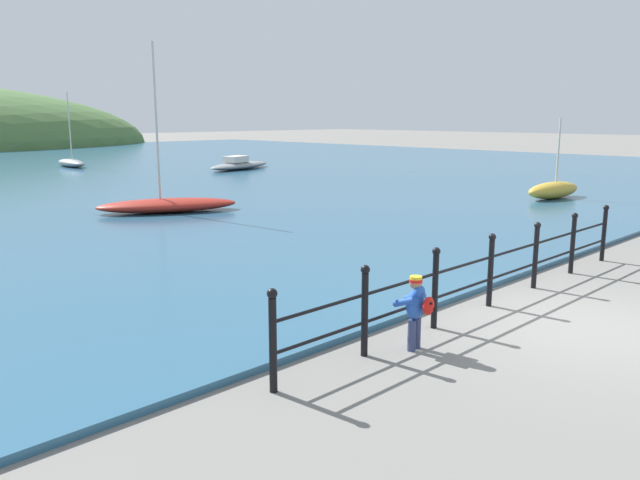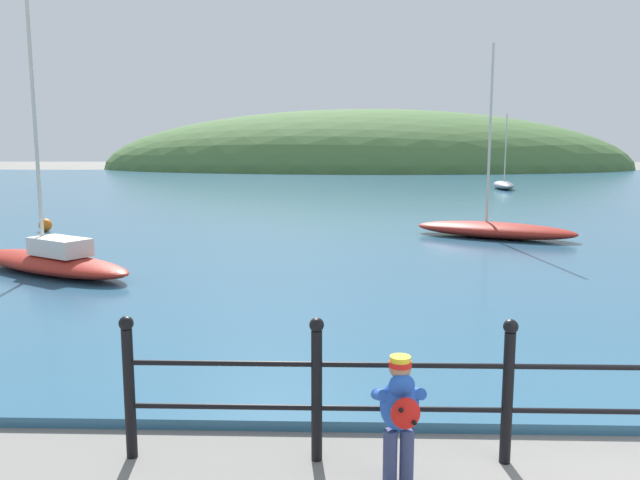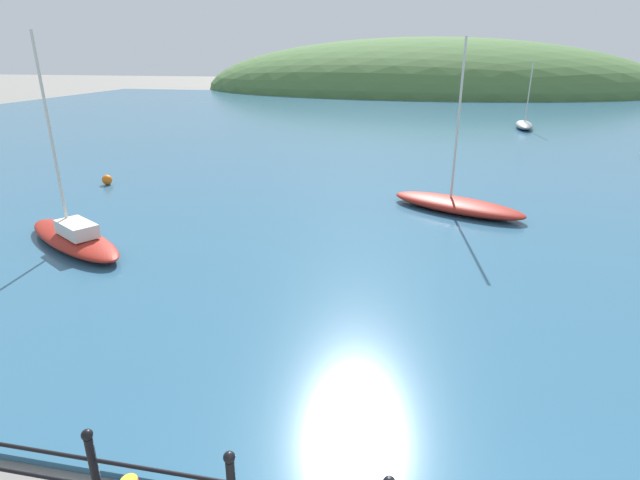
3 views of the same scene
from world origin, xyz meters
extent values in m
cube|color=#2D5B7A|center=(0.00, 32.00, 0.05)|extent=(80.00, 60.00, 0.10)
ellipsoid|color=#476B38|center=(0.00, 67.94, 0.00)|extent=(58.83, 32.36, 13.25)
cylinder|color=black|center=(-3.20, 1.50, 0.55)|extent=(0.09, 0.09, 1.10)
sphere|color=black|center=(-3.20, 1.50, 1.15)|extent=(0.12, 0.12, 0.12)
sphere|color=black|center=(-1.66, 1.50, 1.15)|extent=(0.12, 0.12, 0.12)
ellipsoid|color=maroon|center=(-8.67, 8.55, 0.29)|extent=(4.34, 3.24, 0.38)
cube|color=silver|center=(-8.39, 8.38, 0.65)|extent=(1.37, 1.17, 0.34)
cylinder|color=beige|center=(-8.86, 8.66, 2.88)|extent=(0.07, 0.07, 4.81)
ellipsoid|color=gray|center=(6.53, 33.14, 0.33)|extent=(1.27, 3.55, 0.45)
cylinder|color=beige|center=(6.51, 32.96, 2.46)|extent=(0.07, 0.07, 3.83)
ellipsoid|color=maroon|center=(1.20, 13.57, 0.31)|extent=(4.44, 3.16, 0.42)
cylinder|color=beige|center=(1.01, 13.67, 2.88)|extent=(0.07, 0.07, 4.71)
sphere|color=orange|center=(-11.57, 14.46, 0.29)|extent=(0.37, 0.37, 0.37)
camera|label=1|loc=(-8.96, -3.53, 3.05)|focal=35.00mm
camera|label=2|loc=(-3.03, -3.31, 2.56)|focal=35.00mm
camera|label=3|loc=(-0.06, -2.01, 4.82)|focal=28.00mm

